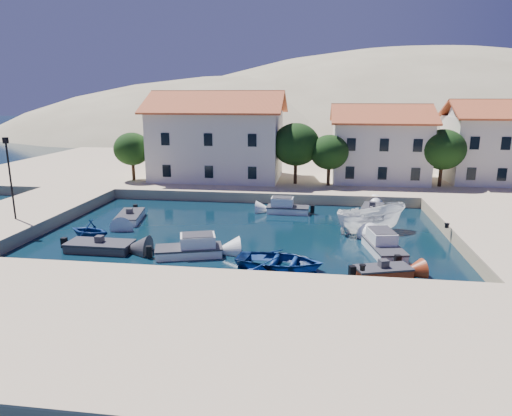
# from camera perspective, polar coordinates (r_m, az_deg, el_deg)

# --- Properties ---
(ground) EXTENTS (400.00, 400.00, 0.00)m
(ground) POSITION_cam_1_polar(r_m,az_deg,el_deg) (25.69, -5.12, -9.58)
(ground) COLOR black
(ground) RESTS_ON ground
(quay_south) EXTENTS (52.00, 12.00, 1.00)m
(quay_south) POSITION_cam_1_polar(r_m,az_deg,el_deg) (20.27, -9.08, -14.91)
(quay_south) COLOR #CDB38C
(quay_south) RESTS_ON ground
(quay_west) EXTENTS (8.00, 20.00, 1.00)m
(quay_west) POSITION_cam_1_polar(r_m,az_deg,el_deg) (42.17, -27.86, -1.08)
(quay_west) COLOR #CDB38C
(quay_west) RESTS_ON ground
(quay_north) EXTENTS (80.00, 36.00, 1.00)m
(quay_north) POSITION_cam_1_polar(r_m,az_deg,el_deg) (61.80, 4.61, 4.78)
(quay_north) COLOR #CDB38C
(quay_north) RESTS_ON ground
(hills) EXTENTS (254.00, 176.00, 99.00)m
(hills) POSITION_cam_1_polar(r_m,az_deg,el_deg) (151.12, 13.48, 0.61)
(hills) COLOR gray
(hills) RESTS_ON ground
(building_left) EXTENTS (14.70, 9.45, 9.70)m
(building_left) POSITION_cam_1_polar(r_m,az_deg,el_deg) (52.39, -4.82, 9.14)
(building_left) COLOR silver
(building_left) RESTS_ON quay_north
(building_mid) EXTENTS (10.50, 8.40, 8.30)m
(building_mid) POSITION_cam_1_polar(r_m,az_deg,el_deg) (52.58, 15.16, 7.95)
(building_mid) COLOR silver
(building_mid) RESTS_ON quay_north
(building_right) EXTENTS (9.45, 8.40, 8.80)m
(building_right) POSITION_cam_1_polar(r_m,az_deg,el_deg) (56.28, 27.36, 7.51)
(building_right) COLOR silver
(building_right) RESTS_ON quay_north
(trees) EXTENTS (37.30, 5.30, 6.45)m
(trees) POSITION_cam_1_polar(r_m,az_deg,el_deg) (48.70, 6.80, 7.44)
(trees) COLOR #382314
(trees) RESTS_ON quay_north
(lamppost) EXTENTS (0.35, 0.25, 6.22)m
(lamppost) POSITION_cam_1_polar(r_m,az_deg,el_deg) (38.92, -28.45, 4.14)
(lamppost) COLOR black
(lamppost) RESTS_ON quay_west
(bollards) EXTENTS (29.36, 9.56, 0.30)m
(bollards) POSITION_cam_1_polar(r_m,az_deg,el_deg) (28.42, 2.11, -4.72)
(bollards) COLOR black
(bollards) RESTS_ON ground
(motorboat_grey_sw) EXTENTS (4.43, 2.00, 1.25)m
(motorboat_grey_sw) POSITION_cam_1_polar(r_m,az_deg,el_deg) (32.63, -18.91, -4.59)
(motorboat_grey_sw) COLOR #38363C
(motorboat_grey_sw) RESTS_ON ground
(cabin_cruiser_south) EXTENTS (4.67, 3.03, 1.60)m
(cabin_cruiser_south) POSITION_cam_1_polar(r_m,az_deg,el_deg) (30.21, -8.40, -5.07)
(cabin_cruiser_south) COLOR white
(cabin_cruiser_south) RESTS_ON ground
(rowboat_south) EXTENTS (5.75, 4.43, 1.10)m
(rowboat_south) POSITION_cam_1_polar(r_m,az_deg,el_deg) (28.12, 2.92, -7.42)
(rowboat_south) COLOR navy
(rowboat_south) RESTS_ON ground
(motorboat_red_se) EXTENTS (3.49, 2.35, 1.25)m
(motorboat_red_se) POSITION_cam_1_polar(r_m,az_deg,el_deg) (27.55, 15.58, -7.73)
(motorboat_red_se) COLOR maroon
(motorboat_red_se) RESTS_ON ground
(cabin_cruiser_east) EXTENTS (2.61, 4.73, 1.60)m
(cabin_cruiser_east) POSITION_cam_1_polar(r_m,az_deg,el_deg) (31.51, 15.69, -4.65)
(cabin_cruiser_east) COLOR white
(cabin_cruiser_east) RESTS_ON ground
(boat_east) EXTENTS (6.24, 4.57, 2.27)m
(boat_east) POSITION_cam_1_polar(r_m,az_deg,el_deg) (36.31, 14.08, -2.88)
(boat_east) COLOR white
(boat_east) RESTS_ON ground
(motorboat_white_ne) EXTENTS (2.51, 4.08, 1.25)m
(motorboat_white_ne) POSITION_cam_1_polar(r_m,az_deg,el_deg) (41.92, 14.32, -0.25)
(motorboat_white_ne) COLOR white
(motorboat_white_ne) RESTS_ON ground
(rowboat_west) EXTENTS (3.81, 3.49, 1.69)m
(rowboat_west) POSITION_cam_1_polar(r_m,az_deg,el_deg) (35.51, -19.97, -3.69)
(rowboat_west) COLOR navy
(rowboat_west) RESTS_ON ground
(motorboat_white_west) EXTENTS (2.64, 4.45, 1.25)m
(motorboat_white_west) POSITION_cam_1_polar(r_m,az_deg,el_deg) (39.69, -15.48, -1.11)
(motorboat_white_west) COLOR white
(motorboat_white_west) RESTS_ON ground
(cabin_cruiser_north) EXTENTS (3.76, 1.67, 1.60)m
(cabin_cruiser_north) POSITION_cam_1_polar(r_m,az_deg,el_deg) (40.72, 4.01, 0.01)
(cabin_cruiser_north) COLOR white
(cabin_cruiser_north) RESTS_ON ground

